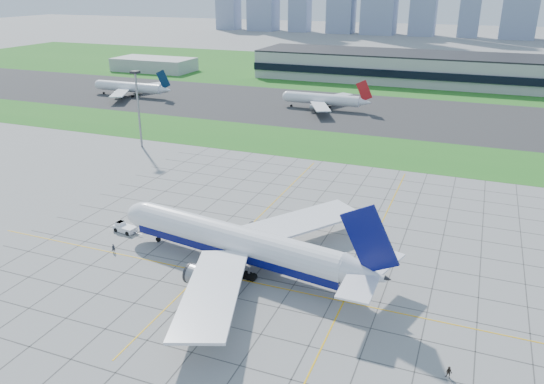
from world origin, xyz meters
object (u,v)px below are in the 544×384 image
object	(u,v)px
crew_near	(114,248)
airliner	(238,242)
crew_far	(449,372)
distant_jet_1	(324,99)
pushback_tug	(124,228)
light_mast	(138,100)
distant_jet_0	(130,87)

from	to	relation	value
crew_near	airliner	bearing A→B (deg)	-34.39
crew_far	distant_jet_1	distance (m)	171.76
pushback_tug	distant_jet_1	distance (m)	136.24
light_mast	distant_jet_1	distance (m)	89.45
distant_jet_0	distant_jet_1	distance (m)	97.06
crew_near	distant_jet_1	size ratio (longest dim) A/B	0.04
crew_far	pushback_tug	bearing A→B (deg)	175.87
distant_jet_0	distant_jet_1	world-z (taller)	same
airliner	pushback_tug	bearing A→B (deg)	-179.98
distant_jet_1	distant_jet_0	bearing A→B (deg)	-175.90
airliner	distant_jet_1	size ratio (longest dim) A/B	1.41
light_mast	distant_jet_0	distance (m)	91.18
crew_near	crew_far	distance (m)	69.10
pushback_tug	crew_far	bearing A→B (deg)	-8.80
pushback_tug	crew_near	distance (m)	9.93
crew_near	light_mast	bearing A→B (deg)	76.48
airliner	light_mast	bearing A→B (deg)	145.20
light_mast	distant_jet_0	size ratio (longest dim) A/B	0.60
airliner	pushback_tug	size ratio (longest dim) A/B	7.65
airliner	crew_near	bearing A→B (deg)	-161.79
crew_near	distant_jet_0	bearing A→B (deg)	80.55
light_mast	pushback_tug	world-z (taller)	light_mast
pushback_tug	distant_jet_0	size ratio (longest dim) A/B	0.18
crew_near	distant_jet_0	size ratio (longest dim) A/B	0.04
crew_near	distant_jet_1	world-z (taller)	distant_jet_1
light_mast	distant_jet_1	world-z (taller)	light_mast
pushback_tug	distant_jet_1	xyz separation A→B (m)	(6.51, 136.04, 3.53)
airliner	crew_far	size ratio (longest dim) A/B	32.01
crew_near	pushback_tug	bearing A→B (deg)	69.90
airliner	pushback_tug	xyz separation A→B (m)	(-30.48, 4.73, -4.21)
crew_near	crew_far	world-z (taller)	crew_far
crew_near	distant_jet_0	world-z (taller)	distant_jet_0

